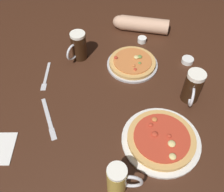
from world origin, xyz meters
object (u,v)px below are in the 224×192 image
object	(u,v)px
beer_mug_pale	(78,46)
ramekin_butter	(188,60)
pizza_plate_far	(132,63)
beer_mug_dark	(118,180)
knife_right	(49,118)
pizza_plate_near	(161,139)
fork_left	(46,76)
ramekin_sauce	(142,40)
diner_arm	(139,24)
beer_mug_amber	(193,87)

from	to	relation	value
beer_mug_pale	ramekin_butter	xyz separation A→B (m)	(0.56, 0.17, -0.06)
pizza_plate_far	ramekin_butter	distance (m)	0.30
beer_mug_dark	beer_mug_pale	distance (m)	0.75
knife_right	beer_mug_pale	bearing A→B (deg)	95.97
pizza_plate_near	beer_mug_dark	distance (m)	0.27
pizza_plate_near	beer_mug_pale	distance (m)	0.65
pizza_plate_far	fork_left	size ratio (longest dim) A/B	1.40
pizza_plate_far	beer_mug_dark	xyz separation A→B (m)	(0.15, -0.64, 0.06)
pizza_plate_near	knife_right	bearing A→B (deg)	-172.63
pizza_plate_far	knife_right	world-z (taller)	pizza_plate_far
beer_mug_pale	fork_left	bearing A→B (deg)	-116.73
ramekin_butter	fork_left	distance (m)	0.76
ramekin_sauce	diner_arm	bearing A→B (deg)	116.96
beer_mug_pale	ramekin_sauce	world-z (taller)	beer_mug_pale
fork_left	beer_mug_pale	bearing A→B (deg)	63.27
beer_mug_dark	fork_left	distance (m)	0.68
knife_right	ramekin_butter	bearing A→B (deg)	48.77
ramekin_butter	knife_right	distance (m)	0.79
pizza_plate_near	diner_arm	xyz separation A→B (m)	(-0.31, 0.71, 0.03)
pizza_plate_near	ramekin_sauce	world-z (taller)	pizza_plate_near
pizza_plate_near	diner_arm	distance (m)	0.77
pizza_plate_near	beer_mug_amber	distance (m)	0.29
beer_mug_pale	ramekin_sauce	xyz separation A→B (m)	(0.28, 0.25, -0.06)
beer_mug_amber	ramekin_sauce	size ratio (longest dim) A/B	3.23
beer_mug_pale	diner_arm	size ratio (longest dim) A/B	0.46
ramekin_sauce	diner_arm	distance (m)	0.12
ramekin_sauce	knife_right	size ratio (longest dim) A/B	0.27
diner_arm	beer_mug_amber	bearing A→B (deg)	-48.85
pizza_plate_far	fork_left	bearing A→B (deg)	-148.63
beer_mug_pale	ramekin_butter	bearing A→B (deg)	16.81
pizza_plate_far	beer_mug_pale	size ratio (longest dim) A/B	1.73
pizza_plate_far	diner_arm	world-z (taller)	diner_arm
pizza_plate_far	knife_right	xyz separation A→B (m)	(-0.25, -0.46, -0.01)
pizza_plate_far	beer_mug_amber	xyz separation A→B (m)	(0.32, -0.12, 0.06)
ramekin_sauce	ramekin_butter	xyz separation A→B (m)	(0.28, -0.08, -0.00)
beer_mug_dark	fork_left	xyz separation A→B (m)	(-0.54, 0.41, -0.07)
diner_arm	pizza_plate_far	bearing A→B (deg)	-79.38
pizza_plate_near	knife_right	xyz separation A→B (m)	(-0.50, -0.06, -0.01)
pizza_plate_far	fork_left	distance (m)	0.46
ramekin_butter	pizza_plate_far	bearing A→B (deg)	-154.67
pizza_plate_far	beer_mug_pale	distance (m)	0.30
beer_mug_amber	fork_left	size ratio (longest dim) A/B	0.85
diner_arm	beer_mug_dark	bearing A→B (deg)	-77.78
pizza_plate_far	ramekin_sauce	xyz separation A→B (m)	(-0.01, 0.21, -0.00)
pizza_plate_near	beer_mug_pale	size ratio (longest dim) A/B	2.11
ramekin_sauce	ramekin_butter	distance (m)	0.29
pizza_plate_far	beer_mug_pale	world-z (taller)	beer_mug_pale
pizza_plate_near	diner_arm	world-z (taller)	diner_arm
beer_mug_dark	fork_left	world-z (taller)	beer_mug_dark
beer_mug_amber	knife_right	size ratio (longest dim) A/B	0.86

